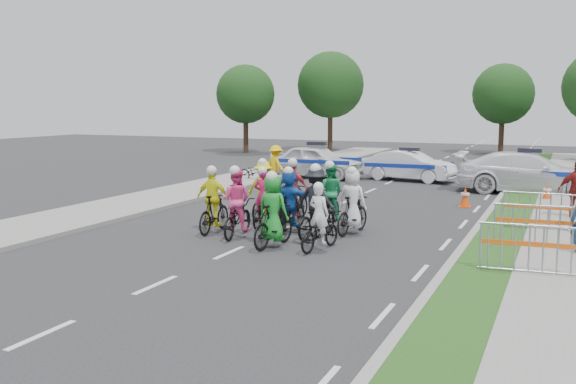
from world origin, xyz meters
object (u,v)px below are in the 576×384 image
at_px(rider_8, 330,202).
at_px(parked_bike, 255,172).
at_px(tree_0, 245,94).
at_px(marshal_hiviz, 276,165).
at_px(tree_4, 503,94).
at_px(rider_7, 352,208).
at_px(rider_6, 264,207).
at_px(rider_9, 294,197).
at_px(rider_4, 316,209).
at_px(tree_3, 331,85).
at_px(rider_1, 273,218).
at_px(cone_0, 465,197).
at_px(barrier_0, 529,252).
at_px(cone_1, 547,193).
at_px(rider_3, 214,207).
at_px(rider_2, 237,210).
at_px(barrier_1, 536,228).
at_px(rider_10, 264,195).
at_px(police_car_1, 409,166).
at_px(rider_5, 289,204).
at_px(rider_0, 319,227).
at_px(police_car_2, 529,173).
at_px(barrier_2, 540,213).
at_px(police_car_0, 316,162).

relative_size(rider_8, parked_bike, 1.18).
relative_size(parked_bike, tree_0, 0.26).
relative_size(marshal_hiviz, tree_4, 0.27).
xyz_separation_m(rider_7, tree_4, (1.00, 30.65, 3.46)).
height_order(rider_6, rider_9, rider_9).
xyz_separation_m(rider_4, tree_3, (-10.27, 29.49, 4.12)).
height_order(rider_1, cone_0, rider_1).
xyz_separation_m(rider_7, tree_0, (-16.00, 24.65, 3.46)).
bearing_deg(barrier_0, rider_8, 146.38).
bearing_deg(cone_1, tree_0, 141.67).
xyz_separation_m(rider_3, tree_3, (-7.44, 30.02, 4.17)).
height_order(rider_4, marshal_hiviz, rider_4).
distance_m(rider_2, parked_bike, 12.24).
height_order(marshal_hiviz, barrier_1, marshal_hiviz).
bearing_deg(tree_3, rider_6, -73.81).
relative_size(rider_4, rider_10, 1.07).
height_order(police_car_1, tree_0, tree_0).
xyz_separation_m(rider_5, police_car_1, (0.35, 13.11, -0.08)).
height_order(rider_4, rider_10, rider_4).
bearing_deg(rider_2, rider_9, -107.33).
distance_m(rider_4, barrier_0, 5.80).
height_order(rider_0, tree_4, tree_4).
distance_m(rider_3, rider_5, 2.10).
height_order(rider_3, rider_9, rider_9).
relative_size(rider_10, tree_0, 0.30).
distance_m(rider_3, rider_9, 2.86).
xyz_separation_m(rider_5, cone_0, (3.86, 6.35, -0.43)).
distance_m(police_car_2, barrier_2, 8.38).
distance_m(rider_6, rider_7, 2.68).
bearing_deg(rider_9, rider_8, 173.38).
height_order(rider_6, tree_0, tree_0).
bearing_deg(barrier_0, tree_4, 96.30).
relative_size(rider_6, cone_1, 2.53).
bearing_deg(rider_1, rider_0, -164.43).
bearing_deg(parked_bike, police_car_0, -33.71).
height_order(rider_4, rider_9, rider_4).
xyz_separation_m(police_car_2, cone_0, (-1.78, -4.61, -0.47)).
relative_size(rider_6, police_car_2, 0.32).
distance_m(rider_3, barrier_2, 9.01).
relative_size(rider_5, police_car_0, 0.40).
bearing_deg(rider_4, rider_6, -15.08).
xyz_separation_m(rider_10, police_car_1, (1.87, 11.59, -0.04)).
bearing_deg(parked_bike, rider_3, -153.96).
height_order(rider_2, rider_10, rider_2).
bearing_deg(rider_10, cone_0, -141.24).
height_order(rider_10, police_car_1, rider_10).
distance_m(rider_3, rider_10, 2.51).
relative_size(rider_0, cone_1, 2.47).
distance_m(rider_8, rider_10, 2.27).
bearing_deg(parked_bike, rider_1, -146.48).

